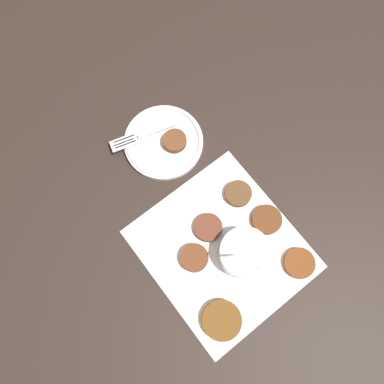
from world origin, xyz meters
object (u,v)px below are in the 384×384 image
serving_plate (164,142)px  sauce_bowl (244,254)px  fork (138,137)px  fritter_on_plate (175,141)px

serving_plate → sauce_bowl: bearing=-5.2°
fork → serving_plate: bearing=43.3°
serving_plate → fritter_on_plate: fritter_on_plate is taller
fork → sauce_bowl: bearing=1.8°
serving_plate → fritter_on_plate: (0.02, 0.02, 0.02)m
sauce_bowl → fritter_on_plate: size_ratio=2.11×
serving_plate → fritter_on_plate: bearing=39.8°
sauce_bowl → serving_plate: sauce_bowl is taller
serving_plate → fritter_on_plate: size_ratio=3.38×
sauce_bowl → fork: (-0.37, -0.01, -0.01)m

